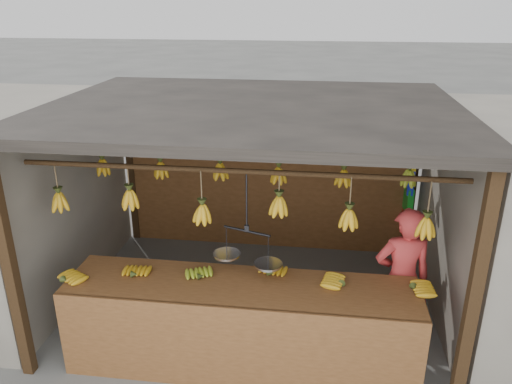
# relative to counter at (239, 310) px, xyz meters

# --- Properties ---
(ground) EXTENTS (80.00, 80.00, 0.00)m
(ground) POSITION_rel_counter_xyz_m (-0.04, 1.23, -0.70)
(ground) COLOR #5B5B57
(stall) EXTENTS (4.30, 3.30, 2.40)m
(stall) POSITION_rel_counter_xyz_m (-0.04, 1.55, 1.27)
(stall) COLOR black
(stall) RESTS_ON ground
(counter) EXTENTS (3.52, 0.76, 0.96)m
(counter) POSITION_rel_counter_xyz_m (0.00, 0.00, 0.00)
(counter) COLOR brown
(counter) RESTS_ON ground
(hanging_bananas) EXTENTS (3.57, 2.23, 0.38)m
(hanging_bananas) POSITION_rel_counter_xyz_m (-0.05, 1.22, 0.92)
(hanging_bananas) COLOR #B98513
(hanging_bananas) RESTS_ON ground
(balance_scale) EXTENTS (0.67, 0.40, 0.89)m
(balance_scale) POSITION_rel_counter_xyz_m (0.05, 0.23, 0.47)
(balance_scale) COLOR black
(balance_scale) RESTS_ON ground
(vendor) EXTENTS (0.62, 0.45, 1.56)m
(vendor) POSITION_rel_counter_xyz_m (1.56, 0.63, 0.08)
(vendor) COLOR #BF3333
(vendor) RESTS_ON ground
(bag_bundles) EXTENTS (0.08, 0.26, 1.23)m
(bag_bundles) POSITION_rel_counter_xyz_m (1.90, 2.58, 0.30)
(bag_bundles) COLOR yellow
(bag_bundles) RESTS_ON ground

